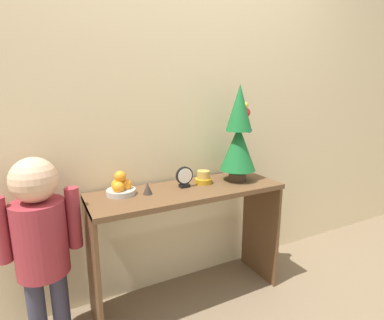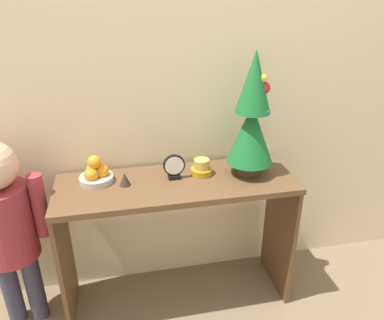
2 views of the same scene
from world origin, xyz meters
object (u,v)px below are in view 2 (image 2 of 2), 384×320
Objects in this scene: figurine at (125,179)px; mini_tree at (252,118)px; singing_bowl at (202,168)px; child_figure at (6,220)px; desk_clock at (174,167)px; fruit_bowl at (96,173)px.

mini_tree is at bearing -0.28° from figurine.
singing_bowl is 0.11× the size of child_figure.
desk_clock reaches higher than singing_bowl.
fruit_bowl reaches higher than figurine.
singing_bowl is at bearing -3.14° from fruit_bowl.
fruit_bowl is (-0.75, 0.07, -0.25)m from mini_tree.
singing_bowl is at bearing 7.39° from desk_clock.
figurine is 0.07× the size of child_figure.
desk_clock is at bearing -172.61° from singing_bowl.
child_figure is (-0.80, -0.03, -0.18)m from desk_clock.
singing_bowl is 1.61× the size of figurine.
fruit_bowl is 1.52× the size of singing_bowl.
child_figure is (-0.56, -0.01, -0.15)m from figurine.
mini_tree is at bearing -3.45° from desk_clock.
desk_clock is 0.24m from figurine.
desk_clock is 1.92× the size of figurine.
figurine is at bearing -175.36° from desk_clock.
singing_bowl reaches higher than figurine.
mini_tree is 0.80m from fruit_bowl.
mini_tree is at bearing -9.98° from singing_bowl.
child_figure reaches higher than desk_clock.
mini_tree is 1.25m from child_figure.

